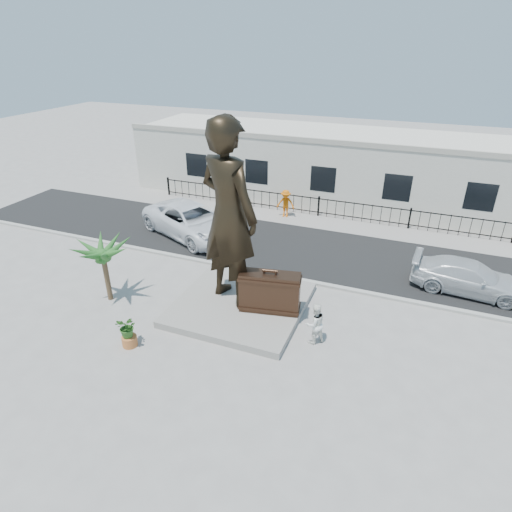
{
  "coord_description": "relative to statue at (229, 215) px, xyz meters",
  "views": [
    {
      "loc": [
        5.64,
        -12.32,
        10.26
      ],
      "look_at": [
        0.0,
        2.0,
        2.3
      ],
      "focal_mm": 30.0,
      "sensor_mm": 36.0,
      "label": 1
    }
  ],
  "objects": [
    {
      "name": "ground",
      "position": [
        1.0,
        -1.65,
        -4.08
      ],
      "size": [
        100.0,
        100.0,
        0.0
      ],
      "primitive_type": "plane",
      "color": "#9E9991",
      "rests_on": "ground"
    },
    {
      "name": "street",
      "position": [
        1.0,
        6.35,
        -4.08
      ],
      "size": [
        40.0,
        7.0,
        0.01
      ],
      "primitive_type": "cube",
      "color": "black",
      "rests_on": "ground"
    },
    {
      "name": "curb",
      "position": [
        1.0,
        2.85,
        -4.02
      ],
      "size": [
        40.0,
        0.25,
        0.12
      ],
      "primitive_type": "cube",
      "color": "#A5A399",
      "rests_on": "ground"
    },
    {
      "name": "far_sidewalk",
      "position": [
        1.0,
        10.35,
        -4.07
      ],
      "size": [
        40.0,
        2.5,
        0.02
      ],
      "primitive_type": "cube",
      "color": "#9E9991",
      "rests_on": "ground"
    },
    {
      "name": "plinth",
      "position": [
        0.5,
        -0.15,
        -3.93
      ],
      "size": [
        5.2,
        5.2,
        0.3
      ],
      "primitive_type": "cube",
      "color": "gray",
      "rests_on": "ground"
    },
    {
      "name": "fence",
      "position": [
        1.0,
        11.15,
        -3.48
      ],
      "size": [
        22.0,
        0.1,
        1.2
      ],
      "primitive_type": "cube",
      "color": "black",
      "rests_on": "ground"
    },
    {
      "name": "building",
      "position": [
        1.0,
        15.35,
        -1.88
      ],
      "size": [
        28.0,
        7.0,
        4.4
      ],
      "primitive_type": "cube",
      "color": "silver",
      "rests_on": "ground"
    },
    {
      "name": "statue",
      "position": [
        0.0,
        0.0,
        0.0
      ],
      "size": [
        3.24,
        2.71,
        7.57
      ],
      "primitive_type": "imported",
      "rotation": [
        0.0,
        0.0,
        2.76
      ],
      "color": "black",
      "rests_on": "plinth"
    },
    {
      "name": "suitcase",
      "position": [
        1.84,
        -0.29,
        -2.94
      ],
      "size": [
        2.49,
        1.2,
        1.68
      ],
      "primitive_type": "cube",
      "rotation": [
        0.0,
        0.0,
        0.19
      ],
      "color": "#342116",
      "rests_on": "plinth"
    },
    {
      "name": "tourist",
      "position": [
        3.96,
        -1.25,
        -3.26
      ],
      "size": [
        1.01,
        1.01,
        1.65
      ],
      "primitive_type": "imported",
      "rotation": [
        0.0,
        0.0,
        3.91
      ],
      "color": "white",
      "rests_on": "ground"
    },
    {
      "name": "car_white",
      "position": [
        -4.98,
        5.57,
        -3.18
      ],
      "size": [
        7.09,
        5.3,
        1.79
      ],
      "primitive_type": "imported",
      "rotation": [
        0.0,
        0.0,
        1.16
      ],
      "color": "white",
      "rests_on": "street"
    },
    {
      "name": "car_silver",
      "position": [
        9.43,
        4.75,
        -3.37
      ],
      "size": [
        4.99,
        2.32,
        1.41
      ],
      "primitive_type": "imported",
      "rotation": [
        0.0,
        0.0,
        1.5
      ],
      "color": "silver",
      "rests_on": "street"
    },
    {
      "name": "worker",
      "position": [
        -0.91,
        10.25,
        -3.19
      ],
      "size": [
        1.19,
        0.76,
        1.74
      ],
      "primitive_type": "imported",
      "rotation": [
        0.0,
        0.0,
        0.11
      ],
      "color": "orange",
      "rests_on": "far_sidewalk"
    },
    {
      "name": "palm_tree",
      "position": [
        -5.05,
        -1.65,
        -4.08
      ],
      "size": [
        1.8,
        1.8,
        3.2
      ],
      "primitive_type": null,
      "color": "#245920",
      "rests_on": "ground"
    },
    {
      "name": "planter",
      "position": [
        -2.33,
        -3.96,
        -3.88
      ],
      "size": [
        0.56,
        0.56,
        0.4
      ],
      "primitive_type": "cylinder",
      "color": "#C16A33",
      "rests_on": "ground"
    },
    {
      "name": "shrub",
      "position": [
        -2.33,
        -3.96,
        -3.26
      ],
      "size": [
        0.88,
        0.8,
        0.84
      ],
      "primitive_type": "imported",
      "rotation": [
        0.0,
        0.0,
        -0.21
      ],
      "color": "#2B5B1D",
      "rests_on": "planter"
    }
  ]
}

